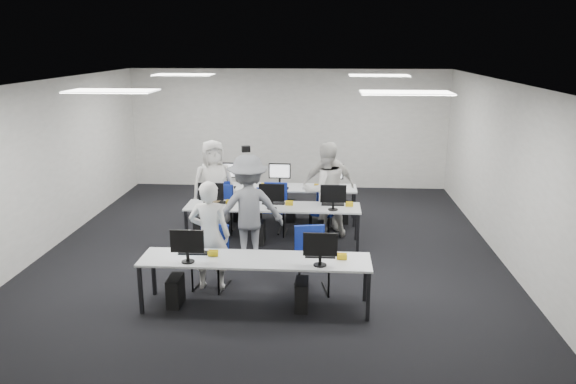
# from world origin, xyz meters

# --- Properties ---
(room) EXTENTS (9.00, 9.02, 3.00)m
(room) POSITION_xyz_m (0.00, 0.00, 1.50)
(room) COLOR black
(room) RESTS_ON ground
(ceiling_panels) EXTENTS (5.20, 4.60, 0.02)m
(ceiling_panels) POSITION_xyz_m (0.00, 0.00, 2.98)
(ceiling_panels) COLOR white
(ceiling_panels) RESTS_ON room
(desk_front) EXTENTS (3.20, 0.70, 0.73)m
(desk_front) POSITION_xyz_m (0.00, -2.40, 0.68)
(desk_front) COLOR silver
(desk_front) RESTS_ON ground
(desk_mid) EXTENTS (3.20, 0.70, 0.73)m
(desk_mid) POSITION_xyz_m (0.00, 0.20, 0.68)
(desk_mid) COLOR silver
(desk_mid) RESTS_ON ground
(desk_back) EXTENTS (3.20, 0.70, 0.73)m
(desk_back) POSITION_xyz_m (0.00, 1.60, 0.68)
(desk_back) COLOR silver
(desk_back) RESTS_ON ground
(equipment_front) EXTENTS (2.51, 0.41, 1.19)m
(equipment_front) POSITION_xyz_m (-0.19, -2.42, 0.36)
(equipment_front) COLOR #0D5AAB
(equipment_front) RESTS_ON desk_front
(equipment_mid) EXTENTS (2.91, 0.41, 1.19)m
(equipment_mid) POSITION_xyz_m (-0.19, 0.18, 0.36)
(equipment_mid) COLOR white
(equipment_mid) RESTS_ON desk_mid
(equipment_back) EXTENTS (2.91, 0.41, 1.19)m
(equipment_back) POSITION_xyz_m (0.19, 1.62, 0.36)
(equipment_back) COLOR white
(equipment_back) RESTS_ON desk_back
(chair_0) EXTENTS (0.55, 0.58, 0.95)m
(chair_0) POSITION_xyz_m (-0.76, -1.76, 0.30)
(chair_0) COLOR navy
(chair_0) RESTS_ON ground
(chair_1) EXTENTS (0.57, 0.60, 0.97)m
(chair_1) POSITION_xyz_m (0.77, -1.82, 0.31)
(chair_1) COLOR navy
(chair_1) RESTS_ON ground
(chair_2) EXTENTS (0.57, 0.61, 0.97)m
(chair_2) POSITION_xyz_m (-1.11, 0.79, 0.31)
(chair_2) COLOR navy
(chair_2) RESTS_ON ground
(chair_3) EXTENTS (0.51, 0.55, 0.97)m
(chair_3) POSITION_xyz_m (-0.03, 0.79, 0.31)
(chair_3) COLOR navy
(chair_3) RESTS_ON ground
(chair_4) EXTENTS (0.56, 0.58, 0.87)m
(chair_4) POSITION_xyz_m (0.93, 0.77, 0.28)
(chair_4) COLOR navy
(chair_4) RESTS_ON ground
(chair_5) EXTENTS (0.56, 0.59, 0.94)m
(chair_5) POSITION_xyz_m (-1.02, 1.09, 0.30)
(chair_5) COLOR navy
(chair_5) RESTS_ON ground
(chair_6) EXTENTS (0.48, 0.52, 0.93)m
(chair_6) POSITION_xyz_m (-0.14, 0.92, 0.29)
(chair_6) COLOR navy
(chair_6) RESTS_ON ground
(chair_7) EXTENTS (0.54, 0.56, 0.86)m
(chair_7) POSITION_xyz_m (0.93, 1.04, 0.27)
(chair_7) COLOR navy
(chair_7) RESTS_ON ground
(handbag) EXTENTS (0.42, 0.34, 0.29)m
(handbag) POSITION_xyz_m (-1.12, 0.31, 0.88)
(handbag) COLOR tan
(handbag) RESTS_ON desk_mid
(student_0) EXTENTS (0.62, 0.41, 1.68)m
(student_0) POSITION_xyz_m (-0.76, -1.80, 0.84)
(student_0) COLOR silver
(student_0) RESTS_ON ground
(student_1) EXTENTS (1.06, 0.94, 1.81)m
(student_1) POSITION_xyz_m (0.95, 0.72, 0.91)
(student_1) COLOR silver
(student_1) RESTS_ON ground
(student_2) EXTENTS (1.02, 0.86, 1.78)m
(student_2) POSITION_xyz_m (-1.26, 1.08, 0.89)
(student_2) COLOR silver
(student_2) RESTS_ON ground
(student_3) EXTENTS (1.12, 0.68, 1.77)m
(student_3) POSITION_xyz_m (1.02, 1.12, 0.89)
(student_3) COLOR silver
(student_3) RESTS_ON ground
(photographer) EXTENTS (1.34, 0.98, 1.86)m
(photographer) POSITION_xyz_m (-0.32, -0.69, 0.93)
(photographer) COLOR gray
(photographer) RESTS_ON ground
(dslr_camera) EXTENTS (0.18, 0.21, 0.10)m
(dslr_camera) POSITION_xyz_m (-0.37, -0.52, 1.92)
(dslr_camera) COLOR black
(dslr_camera) RESTS_ON photographer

